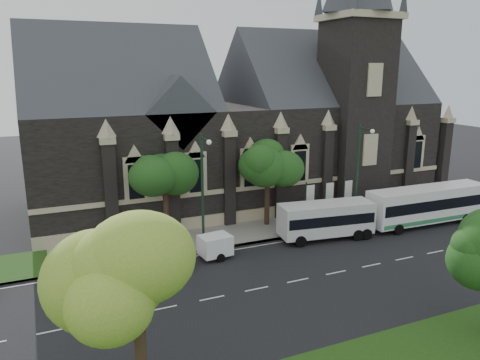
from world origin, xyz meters
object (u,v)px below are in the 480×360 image
street_lamp_mid (203,186)px  shuttle_bus (326,218)px  tree_walk_left (166,171)px  banner_flag_left (309,200)px  banner_flag_center (328,197)px  car_far_red (163,261)px  tour_coach (427,204)px  box_trailer (215,245)px  tree_walk_right (269,161)px  street_lamp_near (359,170)px  tree_park_near (142,276)px  banner_flag_right (346,195)px  sedan (87,266)px

street_lamp_mid → shuttle_bus: bearing=-7.2°
tree_walk_left → street_lamp_mid: street_lamp_mid is taller
banner_flag_left → banner_flag_center: (2.00, 0.00, 0.00)m
banner_flag_center → car_far_red: banner_flag_center is taller
tour_coach → box_trailer: 19.86m
banner_flag_left → shuttle_bus: (-0.27, -3.18, -0.67)m
banner_flag_center → shuttle_bus: banner_flag_center is taller
tree_walk_right → box_trailer: 9.81m
tree_walk_left → street_lamp_near: 16.22m
tree_park_near → street_lamp_near: bearing=36.1°
shuttle_bus → car_far_red: shuttle_bus is taller
tree_walk_left → banner_flag_right: size_ratio=1.91×
banner_flag_right → street_lamp_mid: bearing=-172.4°
banner_flag_right → shuttle_bus: banner_flag_right is taller
street_lamp_mid → banner_flag_left: bearing=10.5°
street_lamp_mid → banner_flag_center: bearing=8.8°
box_trailer → car_far_red: bearing=-177.0°
street_lamp_mid → banner_flag_right: bearing=7.6°
tree_park_near → tour_coach: (27.94, 13.94, -4.57)m
sedan → tree_park_near: bearing=-171.6°
banner_flag_center → sedan: 21.17m
street_lamp_near → tour_coach: size_ratio=0.77×
street_lamp_mid → banner_flag_center: street_lamp_mid is taller
street_lamp_near → banner_flag_left: 4.99m
tour_coach → sedan: bearing=179.5°
tree_walk_right → banner_flag_left: tree_walk_right is taller
banner_flag_left → box_trailer: size_ratio=1.21×
banner_flag_left → sedan: bearing=-171.3°
street_lamp_mid → sedan: size_ratio=2.02×
banner_flag_right → car_far_red: bearing=-167.3°
shuttle_bus → street_lamp_near: bearing=25.2°
street_lamp_mid → car_far_red: street_lamp_mid is taller
sedan → banner_flag_center: bearing=-77.0°
banner_flag_right → box_trailer: banner_flag_right is taller
banner_flag_right → tour_coach: (5.88, -3.83, -0.54)m
box_trailer → sedan: bearing=170.3°
street_lamp_near → car_far_red: street_lamp_near is taller
tree_walk_right → street_lamp_mid: bearing=-153.4°
banner_flag_left → banner_flag_center: size_ratio=1.00×
banner_flag_center → sedan: banner_flag_center is taller
banner_flag_left → tour_coach: size_ratio=0.34×
banner_flag_right → banner_flag_center: bearing=180.0°
tree_walk_left → sedan: (-6.82, -4.58, -5.00)m
tour_coach → box_trailer: bearing=-180.0°
street_lamp_mid → car_far_red: 6.16m
box_trailer → sedan: box_trailer is taller
banner_flag_left → tree_walk_left: bearing=172.0°
street_lamp_mid → banner_flag_right: (14.29, 1.91, -2.73)m
tree_walk_right → street_lamp_near: bearing=-28.1°
banner_flag_left → car_far_red: (-14.04, -4.05, -1.65)m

